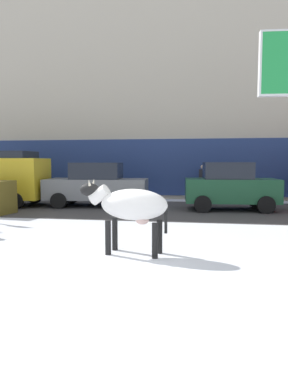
% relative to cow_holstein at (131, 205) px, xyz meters
% --- Properties ---
extents(ground_plane, '(120.00, 120.00, 0.00)m').
position_rel_cow_holstein_xyz_m(ground_plane, '(-0.17, -1.25, -1.00)').
color(ground_plane, white).
extents(road_strip, '(60.00, 5.60, 0.01)m').
position_rel_cow_holstein_xyz_m(road_strip, '(-0.17, 6.61, -1.00)').
color(road_strip, '#423F3F').
rests_on(road_strip, ground).
extents(building_facade, '(44.00, 6.10, 13.00)m').
position_rel_cow_holstein_xyz_m(building_facade, '(-0.17, 13.51, 5.48)').
color(building_facade, '#BCB29E').
rests_on(building_facade, ground).
extents(cow_holstein, '(1.93, 0.76, 1.54)m').
position_rel_cow_holstein_xyz_m(cow_holstein, '(0.00, 0.00, 0.00)').
color(cow_holstein, silver).
rests_on(cow_holstein, ground).
extents(car_grey_sedan, '(4.31, 2.20, 1.84)m').
position_rel_cow_holstein_xyz_m(car_grey_sedan, '(-2.89, 7.19, -0.09)').
color(car_grey_sedan, slate).
rests_on(car_grey_sedan, ground).
extents(car_darkgreen_hatchback, '(3.60, 2.11, 1.86)m').
position_rel_cow_holstein_xyz_m(car_darkgreen_hatchback, '(2.55, 6.92, -0.07)').
color(car_darkgreen_hatchback, '#194C2D').
rests_on(car_darkgreen_hatchback, ground).
extents(pedestrian_near_billboard, '(0.36, 0.24, 1.73)m').
position_rel_cow_holstein_xyz_m(pedestrian_near_billboard, '(-6.90, 9.94, -0.12)').
color(pedestrian_near_billboard, '#282833').
rests_on(pedestrian_near_billboard, ground).
extents(pedestrian_far_left, '(0.36, 0.24, 1.73)m').
position_rel_cow_holstein_xyz_m(pedestrian_far_left, '(1.52, 9.94, -0.12)').
color(pedestrian_far_left, '#282833').
rests_on(pedestrian_far_left, ground).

